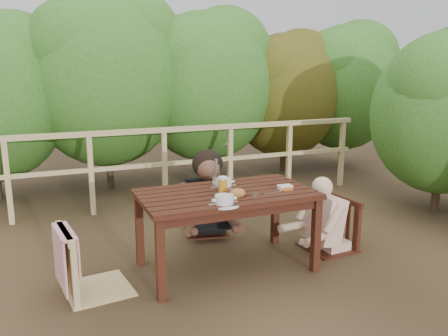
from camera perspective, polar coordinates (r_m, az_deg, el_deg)
name	(u,v)px	position (r m, az deg, el deg)	size (l,w,h in m)	color
ground	(226,267)	(4.21, 0.27, -12.19)	(60.00, 60.00, 0.00)	#4D3922
table	(226,231)	(4.08, 0.27, -7.79)	(1.49, 0.84, 0.69)	black
chair_left	(94,229)	(3.76, -15.75, -7.28)	(0.51, 0.51, 1.03)	tan
chair_far	(206,192)	(4.90, -2.26, -2.95)	(0.45, 0.45, 0.90)	black
chair_right	(330,203)	(4.57, 12.93, -4.25)	(0.46, 0.46, 0.93)	black
woman	(205,168)	(4.85, -2.37, 0.04)	(0.57, 0.70, 1.42)	black
diner_right	(333,189)	(4.54, 13.32, -2.51)	(0.49, 0.60, 1.21)	beige
railing	(165,167)	(5.85, -7.35, 0.07)	(5.60, 0.10, 1.01)	tan
hedge_row	(167,56)	(6.98, -7.12, 13.62)	(6.60, 1.60, 3.80)	#305F1F
soup_near	(224,200)	(3.62, 0.03, -4.02)	(0.25, 0.25, 0.08)	silver
soup_far	(224,183)	(4.14, -0.05, -1.88)	(0.24, 0.24, 0.08)	silver
bread_roll	(237,193)	(3.82, 1.67, -3.14)	(0.14, 0.11, 0.08)	#9B592D
beer_glass	(223,185)	(3.94, -0.16, -2.13)	(0.08, 0.08, 0.15)	gold
bottle	(216,174)	(4.06, -0.97, -0.78)	(0.07, 0.07, 0.27)	white
tumbler	(256,197)	(3.74, 3.97, -3.60)	(0.06, 0.06, 0.07)	white
butter_tub	(285,188)	(4.07, 7.55, -2.47)	(0.12, 0.09, 0.05)	silver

